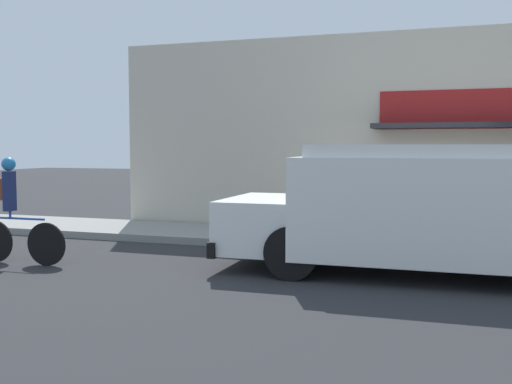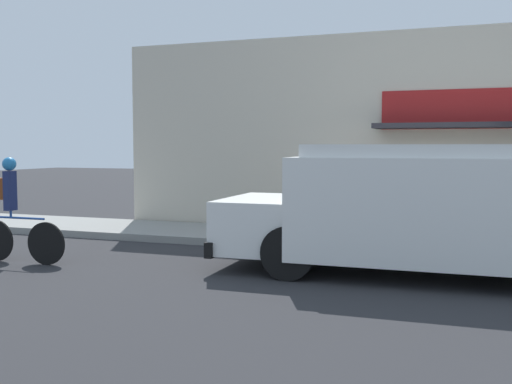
# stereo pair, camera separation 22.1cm
# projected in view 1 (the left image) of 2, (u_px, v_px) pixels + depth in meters

# --- Properties ---
(ground_plane) EXTENTS (70.00, 70.00, 0.00)m
(ground_plane) POSITION_uv_depth(u_px,v_px,m) (419.00, 258.00, 10.39)
(ground_plane) COLOR #2B2B2D
(sidewalk) EXTENTS (28.00, 2.14, 0.15)m
(sidewalk) POSITION_uv_depth(u_px,v_px,m) (422.00, 244.00, 11.40)
(sidewalk) COLOR gray
(sidewalk) RESTS_ON ground_plane
(storefront) EXTENTS (13.92, 1.04, 4.34)m
(storefront) POSITION_uv_depth(u_px,v_px,m) (429.00, 135.00, 12.36)
(storefront) COLOR beige
(storefront) RESTS_ON ground_plane
(school_bus) EXTENTS (6.70, 2.67, 1.97)m
(school_bus) POSITION_uv_depth(u_px,v_px,m) (461.00, 207.00, 8.83)
(school_bus) COLOR white
(school_bus) RESTS_ON ground_plane
(cyclist) EXTENTS (1.73, 0.23, 1.76)m
(cyclist) POSITION_uv_depth(u_px,v_px,m) (13.00, 213.00, 9.87)
(cyclist) COLOR black
(cyclist) RESTS_ON ground_plane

